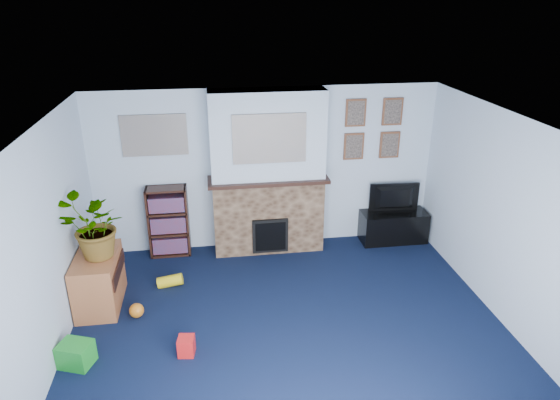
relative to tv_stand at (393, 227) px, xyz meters
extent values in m
cube|color=black|center=(-1.95, -2.03, -0.23)|extent=(5.00, 4.50, 0.01)
cube|color=white|center=(-1.95, -2.03, 2.17)|extent=(5.00, 4.50, 0.01)
cube|color=silver|center=(-1.95, 0.22, 0.97)|extent=(5.00, 0.04, 2.40)
cube|color=silver|center=(-1.95, -4.28, 0.97)|extent=(5.00, 0.04, 2.40)
cube|color=silver|center=(-4.45, -2.03, 0.97)|extent=(0.04, 4.50, 2.40)
cube|color=silver|center=(0.55, -2.03, 0.97)|extent=(0.04, 4.50, 2.40)
cube|color=brown|center=(-1.95, 0.02, 0.33)|extent=(1.60, 0.40, 1.10)
cube|color=brown|center=(-1.95, 0.02, 1.52)|extent=(1.60, 0.40, 1.30)
cube|color=brown|center=(-1.95, -0.01, 0.90)|extent=(1.72, 0.50, 0.05)
cube|color=brown|center=(-1.95, -0.19, 0.10)|extent=(0.52, 0.08, 0.52)
cube|color=brown|center=(-1.95, -0.23, 0.10)|extent=(0.44, 0.02, 0.44)
cube|color=gray|center=(-1.95, -0.19, 1.55)|extent=(1.00, 0.03, 0.68)
cube|color=gray|center=(-3.50, 0.21, 1.55)|extent=(0.90, 0.03, 0.58)
cube|color=brown|center=(-0.65, 0.20, 1.77)|extent=(0.30, 0.03, 0.40)
cube|color=brown|center=(-0.10, 0.20, 1.77)|extent=(0.30, 0.03, 0.40)
cube|color=brown|center=(-0.65, 0.20, 1.27)|extent=(0.30, 0.03, 0.40)
cube|color=brown|center=(-0.10, 0.20, 1.27)|extent=(0.30, 0.03, 0.40)
cube|color=black|center=(0.00, 0.00, 0.00)|extent=(1.01, 0.42, 0.48)
imported|color=black|center=(0.00, 0.02, 0.47)|extent=(0.77, 0.15, 0.44)
cube|color=black|center=(-3.41, 0.20, 0.30)|extent=(0.58, 0.02, 1.05)
cube|color=black|center=(-3.68, 0.07, 0.30)|extent=(0.03, 0.28, 1.05)
cube|color=black|center=(-3.13, 0.07, 0.30)|extent=(0.03, 0.28, 1.05)
cube|color=black|center=(-3.41, 0.07, -0.21)|extent=(0.56, 0.28, 0.03)
cube|color=black|center=(-3.41, 0.07, 0.12)|extent=(0.56, 0.28, 0.03)
cube|color=black|center=(-3.41, 0.07, 0.46)|extent=(0.56, 0.28, 0.03)
cube|color=black|center=(-3.41, 0.07, 0.81)|extent=(0.56, 0.28, 0.03)
cube|color=black|center=(-3.41, 0.06, -0.05)|extent=(0.50, 0.22, 0.24)
cube|color=black|center=(-3.41, 0.06, 0.28)|extent=(0.50, 0.22, 0.24)
cube|color=black|center=(-3.41, 0.06, 0.59)|extent=(0.50, 0.22, 0.22)
cube|color=#A35C34|center=(-4.19, -1.13, 0.12)|extent=(0.48, 0.87, 0.68)
imported|color=#26661E|center=(-4.14, -1.18, 0.85)|extent=(0.92, 0.95, 0.80)
cube|color=gold|center=(-2.02, -0.03, 1.00)|extent=(0.10, 0.06, 0.14)
cylinder|color=#B2BFC6|center=(-1.68, -0.03, 1.01)|extent=(0.05, 0.05, 0.17)
sphere|color=gray|center=(-2.48, -0.03, 0.99)|extent=(0.14, 0.14, 0.14)
cylinder|color=red|center=(-1.26, -0.03, 0.99)|extent=(0.05, 0.05, 0.11)
cube|color=#198C26|center=(-4.25, -2.23, -0.08)|extent=(0.40, 0.36, 0.26)
sphere|color=orange|center=(-3.73, -1.47, -0.14)|extent=(0.18, 0.18, 0.18)
cube|color=red|center=(-3.12, -2.23, -0.12)|extent=(0.19, 0.19, 0.21)
cylinder|color=yellow|center=(-3.37, -0.83, -0.15)|extent=(0.35, 0.15, 0.20)
camera|label=1|loc=(-2.74, -6.64, 3.40)|focal=32.00mm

